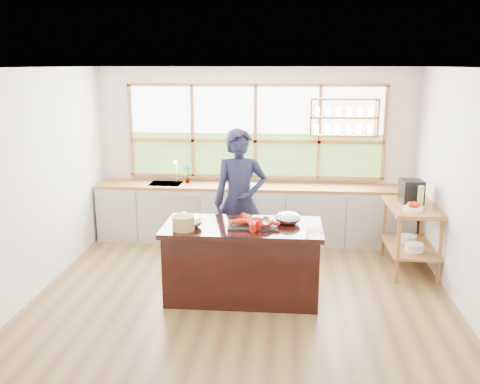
# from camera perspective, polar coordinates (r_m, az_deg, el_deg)

# --- Properties ---
(ground_plane) EXTENTS (5.00, 5.00, 0.00)m
(ground_plane) POSITION_cam_1_polar(r_m,az_deg,el_deg) (6.76, 0.41, -10.38)
(ground_plane) COLOR olive
(room_shell) EXTENTS (5.02, 4.52, 2.71)m
(room_shell) POSITION_cam_1_polar(r_m,az_deg,el_deg) (6.76, 0.99, 5.12)
(room_shell) COLOR beige
(room_shell) RESTS_ON ground_plane
(back_counter) EXTENTS (4.90, 0.63, 0.90)m
(back_counter) POSITION_cam_1_polar(r_m,az_deg,el_deg) (8.43, 1.35, -2.22)
(back_counter) COLOR #AEABA3
(back_counter) RESTS_ON ground_plane
(right_shelf_unit) EXTENTS (0.62, 1.10, 0.90)m
(right_shelf_unit) POSITION_cam_1_polar(r_m,az_deg,el_deg) (7.56, 17.81, -3.56)
(right_shelf_unit) COLOR #966129
(right_shelf_unit) RESTS_ON ground_plane
(island) EXTENTS (1.85, 0.90, 0.90)m
(island) POSITION_cam_1_polar(r_m,az_deg,el_deg) (6.40, 0.27, -7.38)
(island) COLOR black
(island) RESTS_ON ground_plane
(cook) EXTENTS (0.77, 0.57, 1.93)m
(cook) POSITION_cam_1_polar(r_m,az_deg,el_deg) (7.03, 0.01, -1.08)
(cook) COLOR #181A35
(cook) RESTS_ON ground_plane
(potted_plant) EXTENTS (0.15, 0.11, 0.29)m
(potted_plant) POSITION_cam_1_polar(r_m,az_deg,el_deg) (8.48, -5.67, 1.92)
(potted_plant) COLOR slate
(potted_plant) RESTS_ON back_counter
(cutting_board) EXTENTS (0.41, 0.31, 0.01)m
(cutting_board) POSITION_cam_1_polar(r_m,az_deg,el_deg) (8.33, 1.00, 0.80)
(cutting_board) COLOR green
(cutting_board) RESTS_ON back_counter
(espresso_machine) EXTENTS (0.31, 0.32, 0.32)m
(espresso_machine) POSITION_cam_1_polar(r_m,az_deg,el_deg) (7.58, 17.82, 0.05)
(espresso_machine) COLOR black
(espresso_machine) RESTS_ON right_shelf_unit
(wine_bottle) EXTENTS (0.09, 0.09, 0.31)m
(wine_bottle) POSITION_cam_1_polar(r_m,az_deg,el_deg) (7.31, 18.70, -0.55)
(wine_bottle) COLOR #A1C064
(wine_bottle) RESTS_ON right_shelf_unit
(fruit_bowl) EXTENTS (0.24, 0.24, 0.11)m
(fruit_bowl) POSITION_cam_1_polar(r_m,az_deg,el_deg) (7.23, 18.03, -1.55)
(fruit_bowl) COLOR white
(fruit_bowl) RESTS_ON right_shelf_unit
(slate_board) EXTENTS (0.57, 0.43, 0.02)m
(slate_board) POSITION_cam_1_polar(r_m,az_deg,el_deg) (6.24, 1.24, -3.55)
(slate_board) COLOR black
(slate_board) RESTS_ON island
(lobster_pile) EXTENTS (0.52, 0.48, 0.08)m
(lobster_pile) POSITION_cam_1_polar(r_m,az_deg,el_deg) (6.19, 1.42, -3.20)
(lobster_pile) COLOR red
(lobster_pile) RESTS_ON slate_board
(mixing_bowl_left) EXTENTS (0.30, 0.30, 0.14)m
(mixing_bowl_left) POSITION_cam_1_polar(r_m,az_deg,el_deg) (6.20, -5.43, -3.18)
(mixing_bowl_left) COLOR silver
(mixing_bowl_left) RESTS_ON island
(mixing_bowl_right) EXTENTS (0.31, 0.31, 0.15)m
(mixing_bowl_right) POSITION_cam_1_polar(r_m,az_deg,el_deg) (6.34, 5.13, -2.79)
(mixing_bowl_right) COLOR silver
(mixing_bowl_right) RESTS_ON island
(wine_glass) EXTENTS (0.08, 0.08, 0.22)m
(wine_glass) POSITION_cam_1_polar(r_m,az_deg,el_deg) (5.86, 2.78, -3.12)
(wine_glass) COLOR white
(wine_glass) RESTS_ON island
(wicker_basket) EXTENTS (0.25, 0.25, 0.16)m
(wicker_basket) POSITION_cam_1_polar(r_m,az_deg,el_deg) (6.09, -6.05, -3.33)
(wicker_basket) COLOR #A78146
(wicker_basket) RESTS_ON island
(parchment_roll) EXTENTS (0.11, 0.31, 0.08)m
(parchment_roll) POSITION_cam_1_polar(r_m,az_deg,el_deg) (6.46, -6.06, -2.74)
(parchment_roll) COLOR white
(parchment_roll) RESTS_ON island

